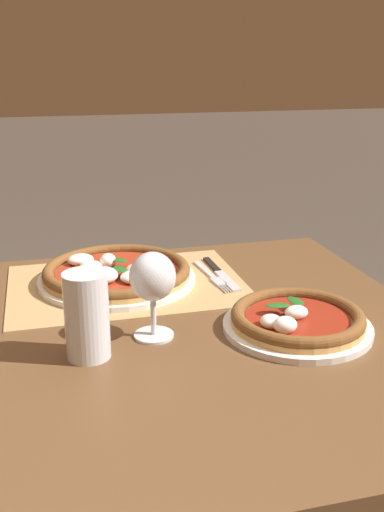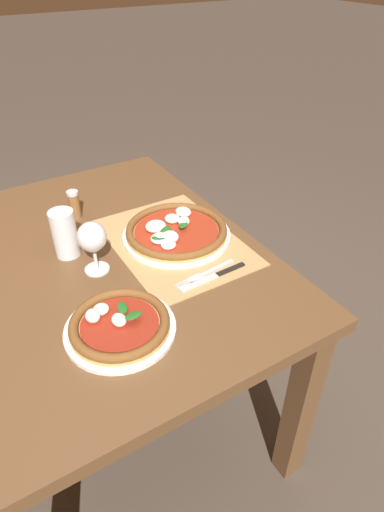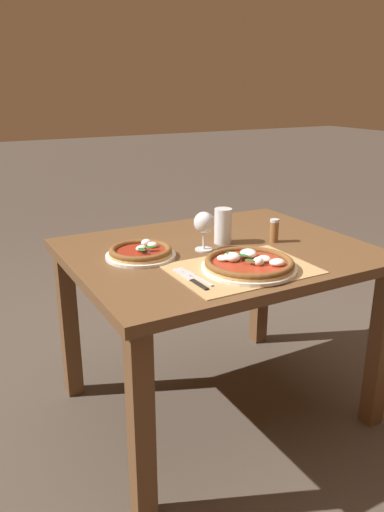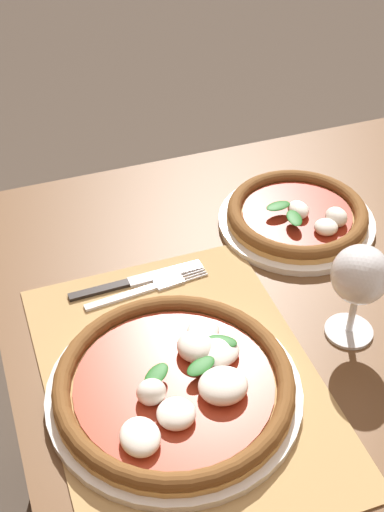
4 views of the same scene
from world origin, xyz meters
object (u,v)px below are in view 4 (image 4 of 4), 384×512
(wine_glass, at_px, (360,278))
(knife, at_px, (137,281))
(pizza_far, at_px, (298,216))
(fork, at_px, (148,289))
(pizza_near, at_px, (176,385))

(wine_glass, distance_m, knife, 0.34)
(pizza_far, bearing_deg, knife, -80.48)
(wine_glass, bearing_deg, knife, -127.87)
(fork, distance_m, knife, 0.03)
(fork, bearing_deg, pizza_near, -6.47)
(fork, xyz_separation_m, knife, (-0.02, -0.01, 0.00))
(pizza_near, bearing_deg, wine_glass, 95.81)
(knife, bearing_deg, pizza_far, 99.52)
(pizza_far, xyz_separation_m, fork, (0.07, -0.29, -0.01))
(pizza_near, relative_size, knife, 1.57)
(wine_glass, bearing_deg, pizza_far, 171.09)
(pizza_far, bearing_deg, pizza_near, -48.08)
(wine_glass, xyz_separation_m, knife, (-0.20, -0.26, -0.10))
(pizza_far, relative_size, fork, 1.33)
(pizza_near, bearing_deg, fork, 173.53)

